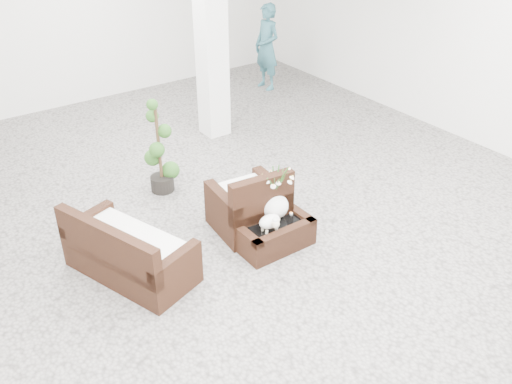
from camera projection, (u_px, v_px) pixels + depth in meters
ground at (251, 231)px, 7.16m from camera, size 11.00×11.00×0.00m
column at (211, 30)px, 8.82m from camera, size 0.40×0.40×3.50m
coffee_table at (272, 234)px, 6.83m from camera, size 0.90×0.60×0.31m
sheep_figurine at (270, 223)px, 6.57m from camera, size 0.28×0.23×0.21m
planter_narcissus at (275, 188)px, 6.67m from camera, size 0.44×0.44×0.80m
tealight at (291, 213)px, 6.91m from camera, size 0.04×0.04×0.03m
armchair at (248, 197)px, 7.00m from camera, size 0.91×0.88×0.89m
loveseat at (130, 244)px, 6.24m from camera, size 1.17×1.65×0.80m
topiary at (159, 147)px, 7.69m from camera, size 0.37×0.37×1.37m
shopper at (267, 47)px, 11.17m from camera, size 0.44×0.64×1.69m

